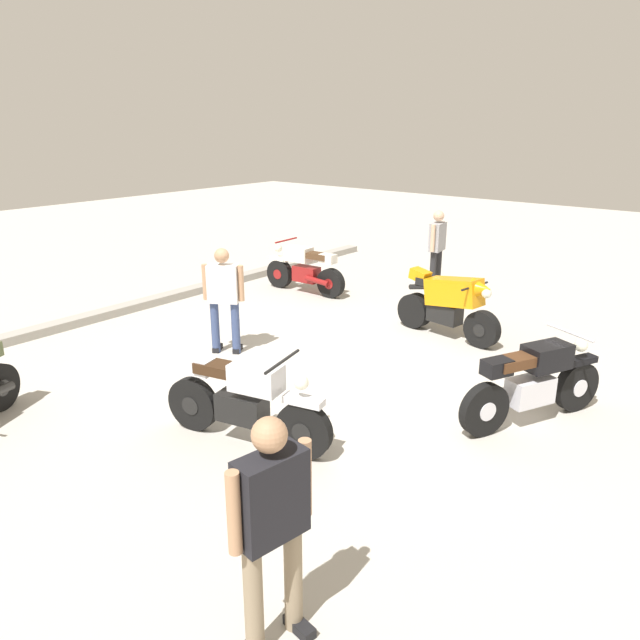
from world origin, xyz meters
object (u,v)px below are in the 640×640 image
(motorcycle_silver_cruiser, at_px, (245,400))
(person_in_black_shirt, at_px, (272,519))
(motorcycle_cream_vintage, at_px, (305,270))
(person_in_white_shirt, at_px, (224,295))
(motorcycle_orange_sportbike, at_px, (449,303))
(person_in_gray_shirt, at_px, (437,245))
(motorcycle_black_cruiser, at_px, (533,382))

(motorcycle_silver_cruiser, relative_size, person_in_black_shirt, 1.19)
(motorcycle_cream_vintage, xyz_separation_m, person_in_white_shirt, (-3.40, -1.31, 0.45))
(motorcycle_orange_sportbike, height_order, person_in_white_shirt, person_in_white_shirt)
(motorcycle_orange_sportbike, height_order, person_in_gray_shirt, person_in_gray_shirt)
(motorcycle_orange_sportbike, distance_m, motorcycle_silver_cruiser, 4.56)
(motorcycle_silver_cruiser, distance_m, person_in_gray_shirt, 7.30)
(motorcycle_orange_sportbike, height_order, motorcycle_silver_cruiser, motorcycle_orange_sportbike)
(motorcycle_cream_vintage, relative_size, person_in_black_shirt, 1.13)
(person_in_white_shirt, distance_m, person_in_gray_shirt, 5.42)
(motorcycle_cream_vintage, xyz_separation_m, motorcycle_black_cruiser, (-2.64, -5.83, 0.03))
(motorcycle_cream_vintage, distance_m, person_in_gray_shirt, 2.84)
(motorcycle_silver_cruiser, relative_size, person_in_gray_shirt, 1.23)
(motorcycle_silver_cruiser, bearing_deg, motorcycle_orange_sportbike, 75.50)
(motorcycle_black_cruiser, distance_m, person_in_black_shirt, 4.30)
(motorcycle_silver_cruiser, xyz_separation_m, person_in_black_shirt, (-1.78, -2.14, 0.47))
(motorcycle_cream_vintage, bearing_deg, motorcycle_black_cruiser, 152.56)
(motorcycle_cream_vintage, bearing_deg, person_in_gray_shirt, -137.96)
(motorcycle_silver_cruiser, bearing_deg, person_in_gray_shirt, 88.94)
(motorcycle_silver_cruiser, height_order, motorcycle_black_cruiser, same)
(person_in_black_shirt, distance_m, person_in_gray_shirt, 9.64)
(motorcycle_orange_sportbike, distance_m, person_in_white_shirt, 3.67)
(person_in_white_shirt, bearing_deg, motorcycle_cream_vintage, -11.02)
(motorcycle_cream_vintage, relative_size, motorcycle_silver_cruiser, 0.95)
(person_in_white_shirt, bearing_deg, motorcycle_orange_sportbike, -71.41)
(person_in_white_shirt, xyz_separation_m, person_in_gray_shirt, (5.38, -0.67, 0.02))
(person_in_black_shirt, bearing_deg, motorcycle_black_cruiser, 96.79)
(motorcycle_orange_sportbike, bearing_deg, motorcycle_silver_cruiser, -83.15)
(motorcycle_silver_cruiser, distance_m, person_in_white_shirt, 2.86)
(motorcycle_black_cruiser, bearing_deg, motorcycle_orange_sportbike, 71.77)
(motorcycle_orange_sportbike, xyz_separation_m, person_in_black_shirt, (-6.34, -2.06, 0.40))
(motorcycle_orange_sportbike, xyz_separation_m, motorcycle_black_cruiser, (-2.07, -2.21, -0.07))
(motorcycle_orange_sportbike, bearing_deg, motorcycle_cream_vintage, 178.86)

